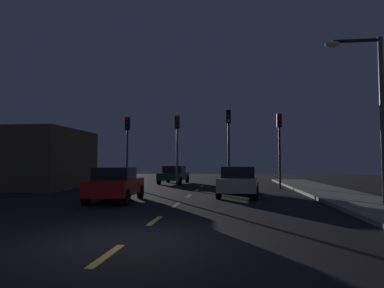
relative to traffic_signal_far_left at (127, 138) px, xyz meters
The scene contains 17 objects.
ground_plane 10.85m from the traffic_signal_far_left, 60.38° to the right, with size 80.00×80.00×0.00m, color black.
sidewalk_curb_right 15.81m from the traffic_signal_far_left, 35.41° to the right, with size 3.00×40.00×0.15m, color gray.
lane_stripe_nearest 18.21m from the traffic_signal_far_left, 73.47° to the right, with size 0.16×1.60×0.01m, color #EACC4C.
lane_stripe_second 14.69m from the traffic_signal_far_left, 69.14° to the right, with size 0.16×1.60×0.01m, color #EACC4C.
lane_stripe_third 11.35m from the traffic_signal_far_left, 61.95° to the right, with size 0.16×1.60×0.01m, color #EACC4C.
lane_stripe_fourth 8.41m from the traffic_signal_far_left, 48.49° to the right, with size 0.16×1.60×0.01m, color #EACC4C.
lane_stripe_fifth 6.44m from the traffic_signal_far_left, 20.96° to the right, with size 0.16×1.60×0.01m, color #EACC4C.
lane_stripe_sixth 6.41m from the traffic_signal_far_left, 19.99° to the left, with size 0.16×1.60×0.01m, color #EACC4C.
traffic_signal_far_left is the anchor object (origin of this frame).
traffic_signal_center_left 3.54m from the traffic_signal_far_left, ahead, with size 0.32×0.38×4.96m.
traffic_signal_center_right 7.07m from the traffic_signal_far_left, ahead, with size 0.32×0.38×5.29m.
traffic_signal_far_right 10.42m from the traffic_signal_far_left, ahead, with size 0.32×0.38×4.97m.
car_stopped_ahead 9.83m from the traffic_signal_far_left, 36.10° to the right, with size 2.21×4.57×1.50m.
car_adjacent_lane 9.36m from the traffic_signal_far_left, 75.46° to the right, with size 2.05×3.99×1.49m.
car_oncoming_far 6.21m from the traffic_signal_far_left, 64.14° to the left, with size 2.14×4.20×1.46m.
street_lamp_right 15.90m from the traffic_signal_far_left, 37.98° to the right, with size 2.10×0.36×6.42m.
storefront_left 6.16m from the traffic_signal_far_left, 165.29° to the right, with size 5.75×6.75×3.93m, color brown.
Camera 1 is at (2.27, -7.24, 1.65)m, focal length 32.07 mm.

